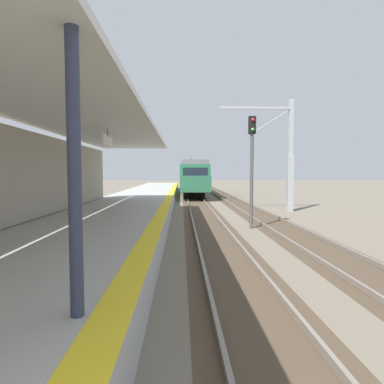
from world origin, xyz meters
TOP-DOWN VIEW (x-y plane):
  - station_platform at (-2.50, 16.00)m, footprint 5.00×80.00m
  - station_building_with_canopy at (-4.30, 11.02)m, footprint 4.85×24.00m
  - track_pair_nearest_platform at (1.90, 20.00)m, footprint 2.34×120.00m
  - track_pair_middle at (5.30, 20.00)m, footprint 2.34×120.00m
  - approaching_train at (1.90, 39.53)m, footprint 2.93×19.60m
  - rail_signal_post at (3.86, 15.55)m, footprint 0.32×0.34m
  - catenary_pylon_far_side at (7.61, 22.14)m, footprint 5.00×0.40m

SIDE VIEW (x-z plane):
  - track_pair_nearest_platform at x=1.90m, z-range -0.03..0.13m
  - track_pair_middle at x=5.30m, z-range -0.03..0.13m
  - station_platform at x=-2.50m, z-range 0.00..0.90m
  - approaching_train at x=1.90m, z-range -0.20..4.56m
  - station_building_with_canopy at x=-4.30m, z-range 0.44..4.87m
  - rail_signal_post at x=3.86m, z-range 0.59..5.79m
  - catenary_pylon_far_side at x=7.61m, z-range -0.15..7.35m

